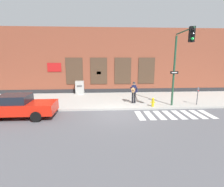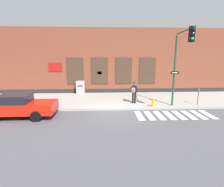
{
  "view_description": "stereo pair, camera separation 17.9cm",
  "coord_description": "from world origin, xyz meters",
  "px_view_note": "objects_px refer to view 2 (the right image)",
  "views": [
    {
      "loc": [
        -1.06,
        -11.5,
        3.91
      ],
      "look_at": [
        -0.24,
        1.27,
        1.22
      ],
      "focal_mm": 28.0,
      "sensor_mm": 36.0,
      "label": 1
    },
    {
      "loc": [
        -0.88,
        -11.51,
        3.91
      ],
      "look_at": [
        -0.24,
        1.27,
        1.22
      ],
      "focal_mm": 28.0,
      "sensor_mm": 36.0,
      "label": 2
    }
  ],
  "objects_px": {
    "red_car": "(19,106)",
    "utility_box": "(81,87)",
    "traffic_light": "(181,57)",
    "fire_hydrant": "(153,102)",
    "parking_meter": "(198,93)",
    "busker": "(134,91)"
  },
  "relations": [
    {
      "from": "busker",
      "to": "parking_meter",
      "type": "distance_m",
      "value": 5.07
    },
    {
      "from": "traffic_light",
      "to": "utility_box",
      "type": "xyz_separation_m",
      "value": [
        -7.68,
        6.06,
        -3.12
      ]
    },
    {
      "from": "busker",
      "to": "traffic_light",
      "type": "relative_size",
      "value": 0.32
    },
    {
      "from": "traffic_light",
      "to": "utility_box",
      "type": "relative_size",
      "value": 4.13
    },
    {
      "from": "red_car",
      "to": "parking_meter",
      "type": "height_order",
      "value": "parking_meter"
    },
    {
      "from": "red_car",
      "to": "traffic_light",
      "type": "height_order",
      "value": "traffic_light"
    },
    {
      "from": "red_car",
      "to": "utility_box",
      "type": "xyz_separation_m",
      "value": [
        3.19,
        6.72,
        0.04
      ]
    },
    {
      "from": "utility_box",
      "to": "fire_hydrant",
      "type": "relative_size",
      "value": 1.9
    },
    {
      "from": "traffic_light",
      "to": "utility_box",
      "type": "height_order",
      "value": "traffic_light"
    },
    {
      "from": "traffic_light",
      "to": "utility_box",
      "type": "distance_m",
      "value": 10.27
    },
    {
      "from": "traffic_light",
      "to": "parking_meter",
      "type": "xyz_separation_m",
      "value": [
        2.2,
        1.18,
        -2.85
      ]
    },
    {
      "from": "red_car",
      "to": "busker",
      "type": "distance_m",
      "value": 8.48
    },
    {
      "from": "red_car",
      "to": "fire_hydrant",
      "type": "xyz_separation_m",
      "value": [
        9.37,
        1.52,
        -0.28
      ]
    },
    {
      "from": "red_car",
      "to": "utility_box",
      "type": "height_order",
      "value": "red_car"
    },
    {
      "from": "busker",
      "to": "parking_meter",
      "type": "bearing_deg",
      "value": -8.8
    },
    {
      "from": "traffic_light",
      "to": "parking_meter",
      "type": "bearing_deg",
      "value": 28.1
    },
    {
      "from": "traffic_light",
      "to": "fire_hydrant",
      "type": "distance_m",
      "value": 3.85
    },
    {
      "from": "red_car",
      "to": "traffic_light",
      "type": "relative_size",
      "value": 0.84
    },
    {
      "from": "red_car",
      "to": "parking_meter",
      "type": "distance_m",
      "value": 13.2
    },
    {
      "from": "fire_hydrant",
      "to": "red_car",
      "type": "bearing_deg",
      "value": -170.8
    },
    {
      "from": "parking_meter",
      "to": "utility_box",
      "type": "distance_m",
      "value": 11.03
    },
    {
      "from": "utility_box",
      "to": "red_car",
      "type": "bearing_deg",
      "value": -115.37
    }
  ]
}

